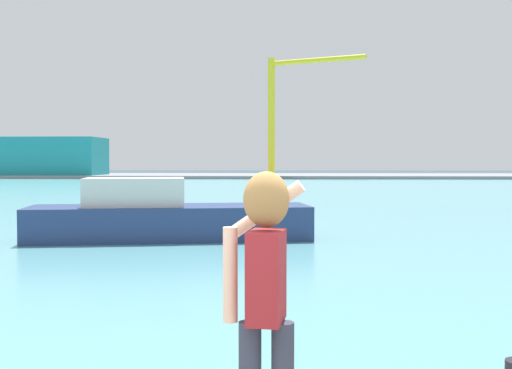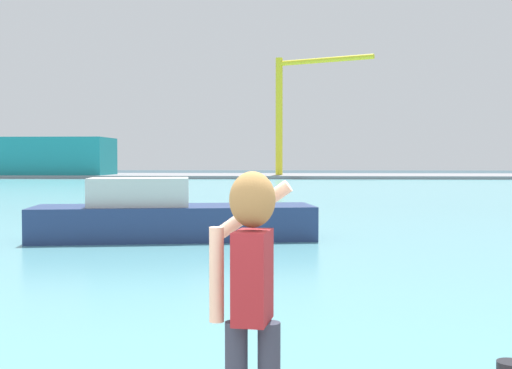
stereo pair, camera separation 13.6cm
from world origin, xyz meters
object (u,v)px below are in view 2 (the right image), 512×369
at_px(person_photographer, 251,282).
at_px(port_crane, 292,101).
at_px(boat_moored, 168,217).
at_px(warehouse_left, 49,156).

xyz_separation_m(person_photographer, port_crane, (0.08, 87.84, 9.14)).
height_order(person_photographer, boat_moored, person_photographer).
bearing_deg(port_crane, warehouse_left, -179.32).
bearing_deg(warehouse_left, person_photographer, -68.39).
distance_m(warehouse_left, port_crane, 35.58).
xyz_separation_m(boat_moored, warehouse_left, (-31.00, 71.30, 2.36)).
distance_m(person_photographer, warehouse_left, 94.05).
xyz_separation_m(boat_moored, port_crane, (3.72, 71.72, 10.16)).
relative_size(person_photographer, boat_moored, 0.19).
relative_size(warehouse_left, port_crane, 1.05).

